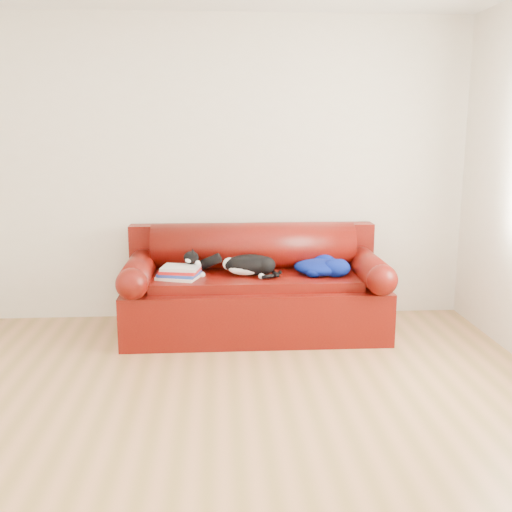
{
  "coord_description": "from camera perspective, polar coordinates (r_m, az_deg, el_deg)",
  "views": [
    {
      "loc": [
        0.07,
        -3.23,
        1.64
      ],
      "look_at": [
        0.36,
        1.35,
        0.68
      ],
      "focal_mm": 42.0,
      "sensor_mm": 36.0,
      "label": 1
    }
  ],
  "objects": [
    {
      "name": "room_shell",
      "position": [
        3.25,
        -2.72,
        12.3
      ],
      "size": [
        4.52,
        4.02,
        2.61
      ],
      "color": "beige",
      "rests_on": "ground"
    },
    {
      "name": "ground",
      "position": [
        3.62,
        -4.47,
        -15.1
      ],
      "size": [
        4.5,
        4.5,
        0.0
      ],
      "primitive_type": "plane",
      "color": "olive",
      "rests_on": "ground"
    },
    {
      "name": "cat",
      "position": [
        4.79,
        -0.69,
        -0.9
      ],
      "size": [
        0.56,
        0.32,
        0.21
      ],
      "rotation": [
        0.0,
        0.0,
        -0.28
      ],
      "color": "black",
      "rests_on": "sofa_base"
    },
    {
      "name": "sofa_base",
      "position": [
        4.94,
        -0.11,
        -4.64
      ],
      "size": [
        2.1,
        0.9,
        0.5
      ],
      "color": "#380205",
      "rests_on": "ground"
    },
    {
      "name": "blanket",
      "position": [
        4.87,
        6.2,
        -0.98
      ],
      "size": [
        0.48,
        0.45,
        0.14
      ],
      "rotation": [
        0.0,
        0.0,
        -0.21
      ],
      "color": "#020C48",
      "rests_on": "sofa_base"
    },
    {
      "name": "sofa_back",
      "position": [
        5.1,
        -0.28,
        -0.58
      ],
      "size": [
        2.1,
        1.01,
        0.88
      ],
      "color": "#380205",
      "rests_on": "ground"
    },
    {
      "name": "book_stack",
      "position": [
        4.73,
        -7.29,
        -1.57
      ],
      "size": [
        0.37,
        0.32,
        0.1
      ],
      "rotation": [
        0.0,
        0.0,
        -0.25
      ],
      "color": "silver",
      "rests_on": "sofa_base"
    }
  ]
}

